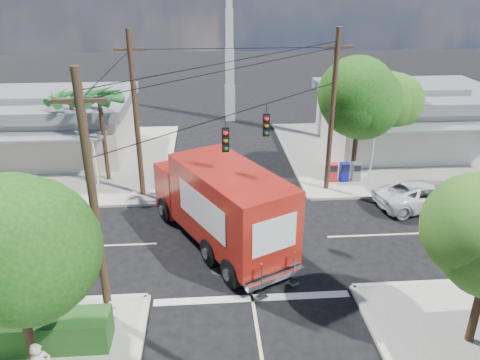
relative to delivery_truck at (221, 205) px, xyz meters
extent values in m
plane|color=black|center=(1.01, 0.17, -1.98)|extent=(120.00, 120.00, 0.00)
cube|color=#9B968C|center=(12.01, 11.17, -1.91)|extent=(14.00, 14.00, 0.14)
cube|color=beige|center=(5.01, 11.17, -1.91)|extent=(0.25, 14.00, 0.14)
cube|color=beige|center=(12.01, 4.17, -1.91)|extent=(14.00, 0.25, 0.14)
cube|color=#9B968C|center=(-9.99, 11.17, -1.91)|extent=(14.00, 14.00, 0.14)
cube|color=beige|center=(-2.99, 11.17, -1.91)|extent=(0.25, 14.00, 0.14)
cube|color=beige|center=(-9.99, 4.17, -1.91)|extent=(14.00, 0.25, 0.14)
cube|color=beige|center=(1.01, 10.17, -1.97)|extent=(0.12, 12.00, 0.01)
cube|color=beige|center=(11.01, 0.17, -1.97)|extent=(12.00, 0.12, 0.01)
cube|color=beige|center=(-8.99, 0.17, -1.97)|extent=(12.00, 0.12, 0.01)
cube|color=silver|center=(1.01, -4.13, -1.97)|extent=(7.50, 0.40, 0.01)
cube|color=silver|center=(13.51, 12.17, -0.14)|extent=(11.00, 8.00, 3.40)
cube|color=gray|center=(13.51, 12.17, 1.91)|extent=(11.80, 8.80, 0.70)
cube|color=gray|center=(13.51, 12.17, 2.41)|extent=(6.05, 4.40, 0.50)
cube|color=gray|center=(13.51, 7.27, 1.06)|extent=(9.90, 1.80, 0.15)
cylinder|color=silver|center=(9.11, 6.47, -0.39)|extent=(0.12, 0.12, 2.90)
cube|color=beige|center=(-10.99, 12.67, -0.24)|extent=(10.00, 8.00, 3.20)
cube|color=gray|center=(-10.99, 12.67, 1.71)|extent=(10.80, 8.80, 0.70)
cube|color=gray|center=(-10.99, 12.67, 2.21)|extent=(5.50, 4.40, 0.50)
cube|color=gray|center=(-10.99, 7.77, 0.86)|extent=(9.00, 1.80, 0.15)
cylinder|color=silver|center=(-6.99, 6.97, -0.49)|extent=(0.12, 0.12, 2.70)
cube|color=silver|center=(1.51, 20.17, -0.48)|extent=(0.80, 0.80, 3.00)
cube|color=silver|center=(1.51, 20.17, 2.52)|extent=(0.70, 0.70, 3.00)
cube|color=silver|center=(1.51, 20.17, 5.52)|extent=(0.60, 0.60, 3.00)
cylinder|color=#422D1C|center=(-5.99, -7.33, 0.02)|extent=(0.28, 0.28, 3.71)
sphere|color=#154611|center=(-5.99, -7.33, 2.34)|extent=(3.71, 3.71, 3.71)
sphere|color=#154611|center=(-5.64, -7.63, 2.22)|extent=(3.25, 3.25, 3.25)
cylinder|color=#422D1C|center=(8.21, 6.97, 0.21)|extent=(0.28, 0.28, 4.10)
sphere|color=#154611|center=(8.21, 6.97, 2.77)|extent=(4.10, 4.10, 4.10)
sphere|color=#154611|center=(7.81, 7.17, 3.03)|extent=(3.33, 3.33, 3.33)
sphere|color=#154611|center=(8.56, 6.67, 2.64)|extent=(3.58, 3.58, 3.58)
cylinder|color=#422D1C|center=(10.81, 9.17, -0.05)|extent=(0.28, 0.28, 3.58)
sphere|color=#346A1C|center=(10.81, 9.17, 2.19)|extent=(3.58, 3.58, 3.58)
sphere|color=#346A1C|center=(10.41, 9.37, 2.42)|extent=(2.91, 2.91, 2.91)
sphere|color=#346A1C|center=(11.16, 8.87, 2.08)|extent=(3.14, 3.14, 3.14)
cylinder|color=#422D1C|center=(8.01, -7.03, -0.11)|extent=(0.28, 0.28, 3.46)
sphere|color=#346A1C|center=(7.61, -6.83, 2.27)|extent=(2.81, 2.81, 2.81)
cylinder|color=#422D1C|center=(-6.49, 7.67, 0.66)|extent=(0.24, 0.24, 5.00)
cone|color=#286B2E|center=(-5.59, 7.67, 3.26)|extent=(0.50, 2.06, 0.98)
cone|color=#286B2E|center=(-5.93, 8.38, 3.26)|extent=(1.92, 1.68, 0.98)
cone|color=#286B2E|center=(-6.69, 8.55, 3.26)|extent=(2.12, 0.95, 0.98)
cone|color=#286B2E|center=(-7.30, 8.06, 3.26)|extent=(1.34, 2.07, 0.98)
cone|color=#286B2E|center=(-7.30, 7.28, 3.26)|extent=(1.34, 2.07, 0.98)
cone|color=#286B2E|center=(-6.69, 6.80, 3.26)|extent=(2.12, 0.95, 0.98)
cone|color=#286B2E|center=(-5.93, 6.97, 3.26)|extent=(1.92, 1.68, 0.98)
cylinder|color=#422D1C|center=(-8.49, 9.17, 0.46)|extent=(0.24, 0.24, 4.60)
cone|color=#286B2E|center=(-7.59, 9.17, 2.86)|extent=(0.50, 2.06, 0.98)
cone|color=#286B2E|center=(-7.93, 9.88, 2.86)|extent=(1.92, 1.68, 0.98)
cone|color=#286B2E|center=(-8.69, 10.05, 2.86)|extent=(2.12, 0.95, 0.98)
cone|color=#286B2E|center=(-9.30, 9.56, 2.86)|extent=(1.34, 2.07, 0.98)
cone|color=#286B2E|center=(-9.30, 8.78, 2.86)|extent=(1.34, 2.07, 0.98)
cone|color=#286B2E|center=(-8.69, 8.30, 2.86)|extent=(2.12, 0.95, 0.98)
cone|color=#286B2E|center=(-7.93, 8.47, 2.86)|extent=(1.92, 1.68, 0.98)
cylinder|color=#473321|center=(-4.19, -5.03, 2.52)|extent=(0.28, 0.28, 9.00)
cube|color=#473321|center=(-4.19, -5.03, 6.02)|extent=(1.60, 0.12, 0.12)
cylinder|color=#473321|center=(6.21, 5.37, 2.52)|extent=(0.28, 0.28, 9.00)
cube|color=#473321|center=(6.21, 5.37, 6.02)|extent=(1.60, 0.12, 0.12)
cylinder|color=#473321|center=(-4.19, 5.37, 2.52)|extent=(0.28, 0.28, 9.00)
cube|color=#473321|center=(-4.19, 5.37, 6.02)|extent=(1.60, 0.12, 0.12)
cylinder|color=black|center=(1.01, 0.17, 4.22)|extent=(10.43, 10.43, 0.04)
cube|color=black|center=(0.21, -0.63, 3.27)|extent=(0.30, 0.24, 1.05)
sphere|color=red|center=(0.21, -0.77, 3.60)|extent=(0.20, 0.20, 0.20)
cube|color=black|center=(2.11, 1.27, 3.27)|extent=(0.30, 0.24, 1.05)
sphere|color=red|center=(2.11, 1.13, 3.60)|extent=(0.20, 0.20, 0.20)
cube|color=silver|center=(-6.79, -5.43, -1.49)|extent=(5.94, 0.05, 0.08)
cube|color=silver|center=(-6.79, -5.43, -1.09)|extent=(5.94, 0.05, 0.08)
cube|color=silver|center=(-3.99, -5.43, -1.34)|extent=(0.09, 0.06, 1.00)
cube|color=#184B15|center=(-6.99, -6.23, -1.29)|extent=(6.20, 1.20, 1.10)
cube|color=red|center=(6.81, 6.37, -1.29)|extent=(0.50, 0.50, 1.10)
cube|color=#0B0D8E|center=(7.51, 6.37, -1.29)|extent=(0.50, 0.50, 1.10)
cube|color=slate|center=(8.21, 6.37, -1.29)|extent=(0.50, 0.50, 1.10)
cube|color=black|center=(-0.08, 0.16, -1.37)|extent=(6.26, 8.88, 0.28)
cube|color=#A81D13|center=(-1.64, 3.17, -0.48)|extent=(3.24, 2.91, 2.45)
cube|color=black|center=(-2.00, 3.86, -0.03)|extent=(2.20, 1.32, 1.06)
cube|color=silver|center=(-2.10, 4.06, -1.25)|extent=(2.33, 1.30, 0.39)
cube|color=#A81D13|center=(0.38, -0.73, 0.30)|extent=(5.44, 7.01, 3.23)
cube|color=white|center=(1.63, -0.08, 0.47)|extent=(1.86, 3.57, 1.45)
cube|color=white|center=(-0.88, -1.38, 0.47)|extent=(1.86, 3.57, 1.45)
cube|color=white|center=(1.87, -3.62, 0.47)|extent=(1.79, 0.94, 1.45)
cube|color=silver|center=(1.94, -3.74, -1.37)|extent=(2.50, 1.48, 0.20)
cube|color=silver|center=(1.32, -4.23, -0.92)|extent=(0.48, 0.29, 1.11)
cube|color=silver|center=(2.70, -3.52, -0.92)|extent=(0.48, 0.29, 1.11)
cylinder|color=black|center=(-2.70, 2.43, -1.37)|extent=(0.88, 1.25, 1.22)
cylinder|color=black|center=(-0.43, 3.61, -1.37)|extent=(0.88, 1.25, 1.22)
cylinder|color=black|center=(0.27, -3.30, -1.37)|extent=(0.88, 1.25, 1.22)
cylinder|color=black|center=(2.54, -2.12, -1.37)|extent=(0.88, 1.25, 1.22)
imported|color=silver|center=(10.77, 2.89, -1.27)|extent=(5.45, 3.19, 1.42)
camera|label=1|loc=(-0.55, -18.62, 9.32)|focal=35.00mm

